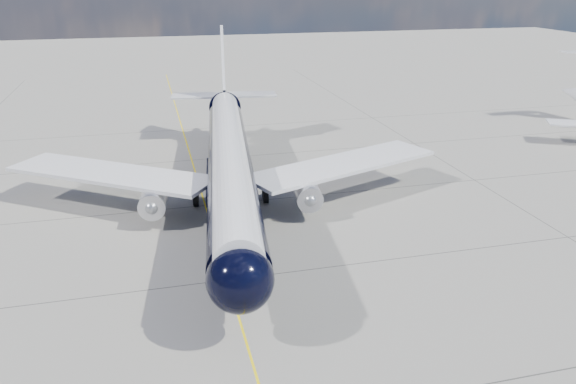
% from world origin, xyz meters
% --- Properties ---
extents(ground, '(320.00, 320.00, 0.00)m').
position_xyz_m(ground, '(0.00, 30.00, 0.00)').
color(ground, gray).
rests_on(ground, ground).
extents(taxiway_centerline, '(0.16, 160.00, 0.01)m').
position_xyz_m(taxiway_centerline, '(0.00, 25.00, 0.00)').
color(taxiway_centerline, yellow).
rests_on(taxiway_centerline, ground).
extents(main_airliner, '(43.40, 53.17, 15.37)m').
position_xyz_m(main_airliner, '(2.60, 25.04, 4.77)').
color(main_airliner, black).
rests_on(main_airliner, ground).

